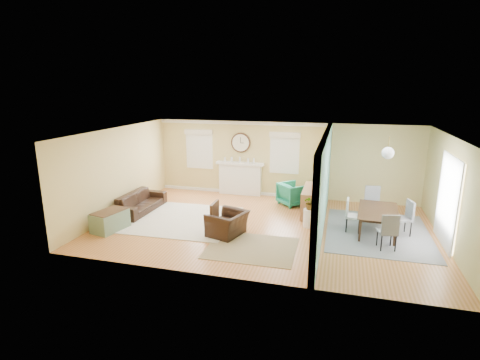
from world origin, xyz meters
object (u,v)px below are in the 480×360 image
(credenza, at_px, (312,201))
(dining_table, at_px, (379,222))
(green_chair, at_px, (293,194))
(sofa, at_px, (140,202))
(eames_chair, at_px, (227,224))

(credenza, height_order, dining_table, credenza)
(credenza, bearing_deg, green_chair, 133.62)
(sofa, relative_size, credenza, 1.25)
(eames_chair, height_order, green_chair, green_chair)
(credenza, distance_m, dining_table, 2.14)
(eames_chair, bearing_deg, green_chair, 173.35)
(green_chair, bearing_deg, sofa, 68.17)
(sofa, relative_size, green_chair, 2.52)
(sofa, relative_size, dining_table, 1.15)
(dining_table, bearing_deg, eames_chair, 111.85)
(sofa, xyz_separation_m, dining_table, (6.96, 0.09, 0.02))
(eames_chair, xyz_separation_m, green_chair, (1.29, 3.02, 0.05))
(sofa, height_order, green_chair, green_chair)
(eames_chair, height_order, dining_table, eames_chair)
(eames_chair, relative_size, green_chair, 1.20)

